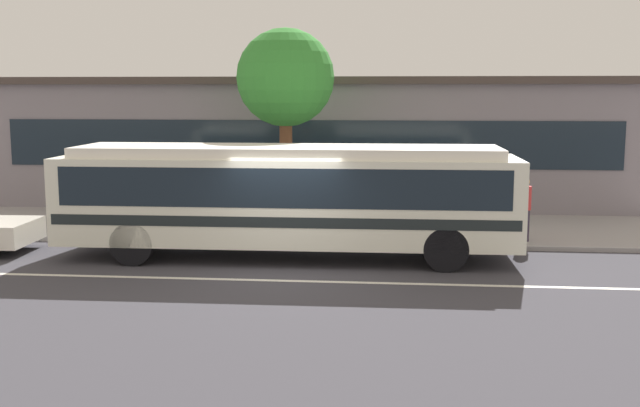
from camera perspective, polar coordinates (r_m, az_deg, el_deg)
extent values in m
plane|color=#3B3A41|center=(17.00, -2.71, -5.11)|extent=(120.00, 120.00, 0.00)
cube|color=gray|center=(23.62, -0.33, -1.14)|extent=(60.00, 8.00, 0.12)
cube|color=silver|center=(16.23, -3.12, -5.75)|extent=(56.00, 0.16, 0.01)
cube|color=white|center=(18.17, -2.43, 0.37)|extent=(10.80, 2.61, 2.02)
cube|color=white|center=(18.05, -2.45, 3.91)|extent=(9.94, 2.30, 0.24)
cube|color=#19232D|center=(18.12, -2.44, 1.63)|extent=(10.16, 2.63, 0.89)
cube|color=black|center=(18.22, -2.43, -0.76)|extent=(10.59, 2.64, 0.24)
cube|color=#19232D|center=(18.22, 14.46, 1.41)|extent=(0.14, 2.20, 0.97)
cylinder|color=black|center=(19.31, 8.87, -2.06)|extent=(1.00, 0.29, 1.00)
cylinder|color=black|center=(17.14, 9.36, -3.39)|extent=(1.00, 0.29, 1.00)
cylinder|color=black|center=(20.11, -11.80, -1.72)|extent=(1.00, 0.29, 1.00)
cylinder|color=black|center=(18.04, -13.82, -2.94)|extent=(1.00, 0.29, 1.00)
cylinder|color=black|center=(21.21, -21.74, -2.12)|extent=(0.65, 0.24, 0.64)
cylinder|color=#382E40|center=(20.45, 14.73, -1.56)|extent=(0.14, 0.14, 0.82)
cylinder|color=#382E40|center=(20.39, 15.15, -1.61)|extent=(0.14, 0.14, 0.82)
cylinder|color=red|center=(20.31, 15.02, 0.40)|extent=(0.47, 0.47, 0.61)
sphere|color=tan|center=(20.26, 15.06, 1.58)|extent=(0.23, 0.23, 0.23)
cylinder|color=#676853|center=(20.38, 4.54, -1.27)|extent=(0.14, 0.14, 0.88)
cylinder|color=#676853|center=(20.32, 4.96, -1.30)|extent=(0.14, 0.14, 0.88)
cylinder|color=gold|center=(20.24, 4.78, 0.77)|extent=(0.44, 0.44, 0.59)
sphere|color=tan|center=(20.19, 4.79, 1.92)|extent=(0.22, 0.22, 0.22)
cylinder|color=brown|center=(22.03, -2.55, 2.59)|extent=(0.36, 0.36, 3.26)
sphere|color=#348831|center=(21.93, -2.59, 9.37)|extent=(2.78, 2.78, 2.78)
cube|color=gray|center=(28.85, -0.03, 4.65)|extent=(21.42, 8.79, 4.18)
cube|color=#19232D|center=(24.45, -1.05, 4.47)|extent=(19.70, 0.04, 1.51)
cube|color=#423732|center=(28.79, -0.03, 9.04)|extent=(21.82, 9.19, 0.24)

